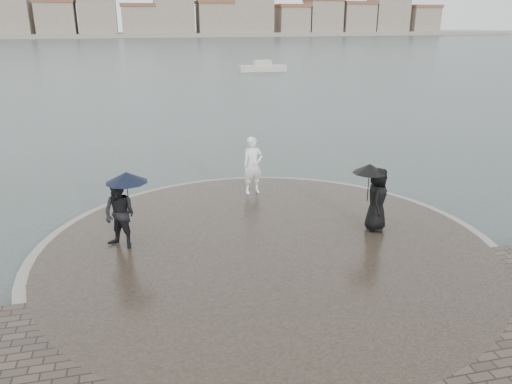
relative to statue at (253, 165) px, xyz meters
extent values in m
plane|color=#2B3835|center=(-0.61, -7.76, -1.35)|extent=(400.00, 400.00, 0.00)
cylinder|color=gray|center=(-0.61, -4.26, -1.19)|extent=(12.50, 12.50, 0.32)
cylinder|color=#2D261E|center=(-0.61, -4.26, -1.17)|extent=(11.90, 11.90, 0.36)
imported|color=white|center=(0.00, 0.00, 0.00)|extent=(0.79, 0.58, 1.98)
imported|color=black|center=(-4.38, -3.39, -0.06)|extent=(1.14, 1.10, 1.86)
cylinder|color=black|center=(-4.13, -3.29, 0.36)|extent=(0.02, 0.02, 0.90)
cone|color=black|center=(-4.13, -3.29, 0.91)|extent=(1.10, 1.10, 0.28)
imported|color=black|center=(2.69, -3.90, -0.07)|extent=(0.96, 1.07, 1.84)
cylinder|color=black|center=(2.44, -3.80, 0.31)|extent=(0.02, 0.02, 0.90)
cone|color=black|center=(2.44, -3.80, 0.83)|extent=(0.95, 0.95, 0.26)
cube|color=gray|center=(-0.61, 155.24, -0.75)|extent=(260.00, 20.00, 1.20)
cube|color=gray|center=(-37.61, 152.24, 4.65)|extent=(12.00, 10.00, 12.00)
cube|color=gray|center=(-24.61, 152.24, 3.65)|extent=(11.00, 10.00, 10.00)
cube|color=brown|center=(-24.61, 152.24, 9.15)|extent=(11.60, 10.60, 1.00)
cube|color=gray|center=(-12.61, 152.24, 4.15)|extent=(11.00, 10.00, 11.00)
cube|color=gray|center=(-0.61, 152.24, 3.15)|extent=(10.00, 10.00, 9.00)
cube|color=brown|center=(-0.61, 152.24, 8.15)|extent=(10.60, 10.60, 1.00)
cube|color=gray|center=(10.39, 152.24, 4.65)|extent=(12.00, 10.00, 12.00)
cube|color=gray|center=(23.39, 152.24, 3.65)|extent=(11.00, 10.00, 10.00)
cube|color=brown|center=(23.39, 152.24, 9.15)|extent=(11.60, 10.60, 1.00)
cube|color=gray|center=(35.39, 152.24, 5.15)|extent=(13.00, 10.00, 13.00)
cube|color=gray|center=(49.39, 152.24, 3.15)|extent=(10.00, 10.00, 9.00)
cube|color=brown|center=(49.39, 152.24, 8.15)|extent=(10.60, 10.60, 1.00)
cube|color=gray|center=(60.39, 152.24, 4.15)|extent=(11.00, 10.00, 11.00)
cube|color=gray|center=(72.39, 152.24, 3.65)|extent=(11.00, 10.00, 10.00)
cube|color=brown|center=(72.39, 152.24, 9.15)|extent=(11.60, 10.60, 1.00)
cube|color=gray|center=(84.39, 152.24, 4.65)|extent=(12.00, 10.00, 12.00)
cube|color=gray|center=(97.39, 152.24, 3.15)|extent=(10.00, 10.00, 9.00)
cube|color=brown|center=(97.39, 152.24, 8.15)|extent=(10.60, 10.60, 1.00)
cube|color=beige|center=(11.32, 42.76, -1.10)|extent=(5.58, 1.90, 0.90)
cube|color=beige|center=(11.32, 42.76, -0.50)|extent=(2.06, 1.31, 0.90)
camera|label=1|loc=(-3.77, -15.97, 4.82)|focal=35.00mm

